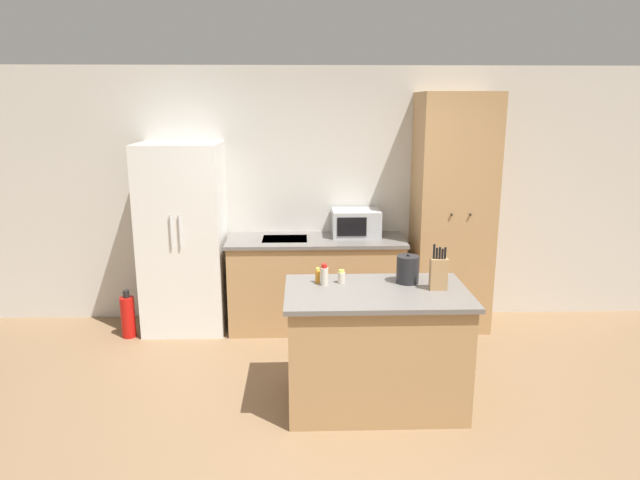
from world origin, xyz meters
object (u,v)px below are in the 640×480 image
Objects in this scene: microwave at (356,223)px; refrigerator at (183,239)px; knife_block at (439,273)px; spice_bottle_amber_oil at (324,275)px; kettle at (408,269)px; spice_bottle_tall_dark at (341,277)px; spice_bottle_short_red at (318,276)px; pantry_cabinet at (452,213)px; fire_extinguisher at (128,316)px.

refrigerator is at bearing -176.44° from microwave.
knife_block is 0.84m from spice_bottle_amber_oil.
spice_bottle_amber_oil is (1.34, -1.43, 0.05)m from refrigerator.
knife_block is 0.26m from kettle.
kettle is at bearing -0.76° from spice_bottle_tall_dark.
spice_bottle_tall_dark is 0.88× the size of spice_bottle_short_red.
spice_bottle_short_red is 0.71× the size of spice_bottle_amber_oil.
pantry_cabinet is 1.85m from spice_bottle_tall_dark.
knife_block is 0.72m from spice_bottle_tall_dark.
kettle is at bearing -80.32° from microwave.
spice_bottle_tall_dark is 2.43m from fire_extinguisher.
pantry_cabinet is 1.96m from spice_bottle_short_red.
kettle is (-0.69, -1.40, -0.16)m from pantry_cabinet.
refrigerator is 2.68m from pantry_cabinet.
kettle is (0.68, -0.02, 0.05)m from spice_bottle_short_red.
refrigerator is 1.88m from spice_bottle_short_red.
spice_bottle_tall_dark is 0.51m from kettle.
spice_bottle_short_red is at bearing 178.43° from kettle.
spice_bottle_amber_oil is at bearing -160.96° from spice_bottle_tall_dark.
knife_block is 3.31× the size of spice_bottle_tall_dark.
spice_bottle_tall_dark is at bearing -130.66° from pantry_cabinet.
pantry_cabinet is 3.35m from fire_extinguisher.
refrigerator reaches higher than microwave.
knife_block reaches higher than spice_bottle_tall_dark.
pantry_cabinet reaches higher than microwave.
fire_extinguisher is (-3.20, -0.24, -0.96)m from pantry_cabinet.
spice_bottle_short_red is 0.69m from kettle.
knife_block is at bearing -35.72° from refrigerator.
spice_bottle_amber_oil is 2.35m from fire_extinguisher.
spice_bottle_tall_dark is at bearing -43.21° from refrigerator.
refrigerator reaches higher than spice_bottle_tall_dark.
pantry_cabinet reaches higher than spice_bottle_amber_oil.
pantry_cabinet is 1.57m from kettle.
fire_extinguisher is at bearing 155.14° from kettle.
refrigerator is 3.90× the size of microwave.
pantry_cabinet is at bearing 45.07° from spice_bottle_short_red.
fire_extinguisher is at bearing -156.72° from refrigerator.
microwave is at bearing 76.12° from spice_bottle_amber_oil.
spice_bottle_tall_dark is 0.63× the size of spice_bottle_amber_oil.
pantry_cabinet is 4.92× the size of fire_extinguisher.
microwave is at bearing 73.85° from spice_bottle_short_red.
spice_bottle_amber_oil is (-0.13, -0.05, 0.03)m from spice_bottle_tall_dark.
knife_block is at bearing -107.63° from pantry_cabinet.
microwave is 2.05× the size of kettle.
spice_bottle_tall_dark is 0.14m from spice_bottle_amber_oil.
knife_block is at bearing -26.25° from fire_extinguisher.
spice_bottle_tall_dark is at bearing 165.75° from knife_block.
microwave reaches higher than fire_extinguisher.
kettle is (0.26, -1.50, -0.05)m from microwave.
fire_extinguisher is at bearing -171.52° from microwave.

